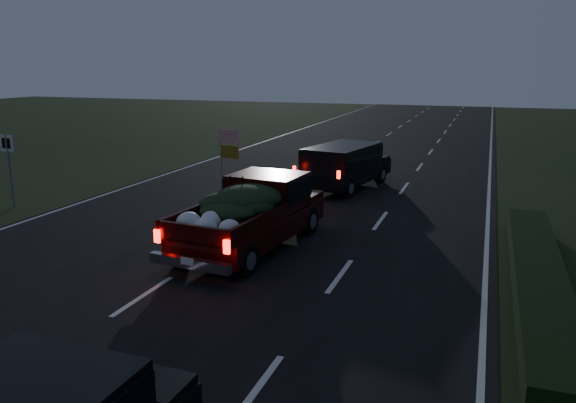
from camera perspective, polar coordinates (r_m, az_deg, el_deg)
The scene contains 6 objects.
ground at distance 12.32m, azimuth -14.46°, elevation -9.32°, with size 120.00×120.00×0.00m, color black.
road_asphalt at distance 12.32m, azimuth -14.46°, elevation -9.27°, with size 14.00×120.00×0.02m, color black.
hedge_row at distance 13.13m, azimuth 24.09°, elevation -7.25°, with size 1.00×10.00×0.60m, color black.
route_sign at distance 20.99m, azimuth -26.52°, elevation 3.86°, with size 0.55×0.08×2.50m.
pickup_truck at distance 14.74m, azimuth -3.70°, elevation -0.82°, with size 2.51×5.45×2.77m.
lead_suv at distance 22.04m, azimuth 5.65°, elevation 4.02°, with size 2.91×5.10×1.38m.
Camera 1 is at (6.55, -9.30, 4.73)m, focal length 35.00 mm.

